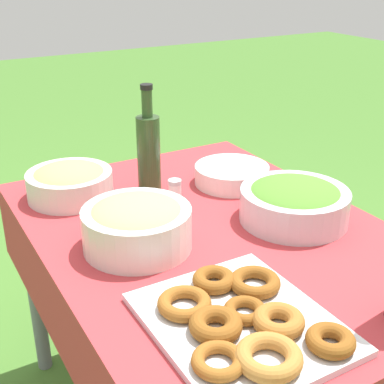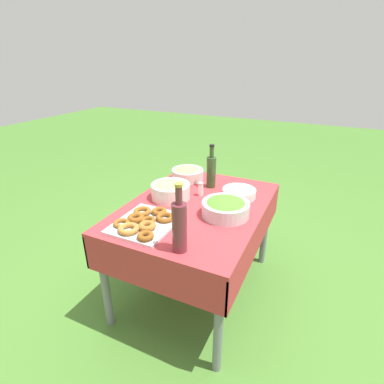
# 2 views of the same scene
# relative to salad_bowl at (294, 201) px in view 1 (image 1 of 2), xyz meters

# --- Properties ---
(picnic_table) EXTENTS (1.22, 0.88, 0.72)m
(picnic_table) POSITION_rel_salad_bowl_xyz_m (-0.06, -0.22, -0.16)
(picnic_table) COLOR #B73338
(picnic_table) RESTS_ON ground_plane
(salad_bowl) EXTENTS (0.30, 0.30, 0.11)m
(salad_bowl) POSITION_rel_salad_bowl_xyz_m (0.00, 0.00, 0.00)
(salad_bowl) COLOR silver
(salad_bowl) RESTS_ON picnic_table
(pasta_bowl) EXTENTS (0.27, 0.27, 0.13)m
(pasta_bowl) POSITION_rel_salad_bowl_xyz_m (-0.08, -0.44, 0.01)
(pasta_bowl) COLOR silver
(pasta_bowl) RESTS_ON picnic_table
(donut_platter) EXTENTS (0.41, 0.34, 0.05)m
(donut_platter) POSITION_rel_salad_bowl_xyz_m (0.32, -0.39, -0.04)
(donut_platter) COLOR silver
(donut_platter) RESTS_ON picnic_table
(plate_stack) EXTENTS (0.24, 0.24, 0.06)m
(plate_stack) POSITION_rel_salad_bowl_xyz_m (-0.30, -0.00, -0.03)
(plate_stack) COLOR white
(plate_stack) RESTS_ON picnic_table
(olive_oil_bottle) EXTENTS (0.07, 0.07, 0.33)m
(olive_oil_bottle) POSITION_rel_salad_bowl_xyz_m (-0.39, -0.25, 0.07)
(olive_oil_bottle) COLOR #2D4723
(olive_oil_bottle) RESTS_ON picnic_table
(bread_bowl) EXTENTS (0.26, 0.26, 0.10)m
(bread_bowl) POSITION_rel_salad_bowl_xyz_m (-0.45, -0.49, -0.01)
(bread_bowl) COLOR silver
(bread_bowl) RESTS_ON picnic_table
(salt_shaker) EXTENTS (0.04, 0.04, 0.10)m
(salt_shaker) POSITION_rel_salad_bowl_xyz_m (-0.21, -0.26, -0.01)
(salt_shaker) COLOR white
(salt_shaker) RESTS_ON picnic_table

